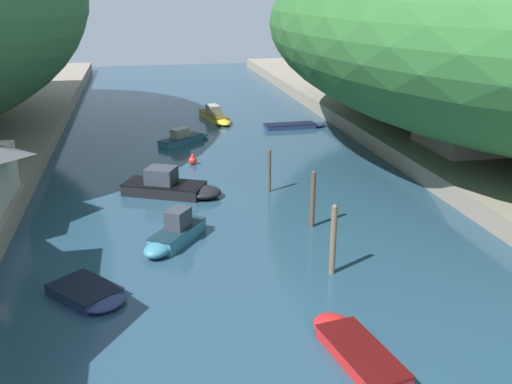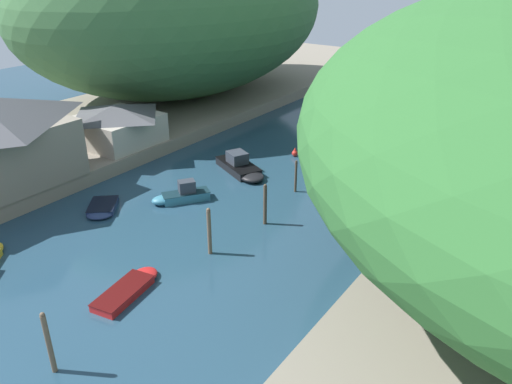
# 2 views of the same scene
# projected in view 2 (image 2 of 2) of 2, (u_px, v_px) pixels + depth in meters

# --- Properties ---
(water_surface) EXTENTS (130.00, 130.00, 0.00)m
(water_surface) POSITION_uv_depth(u_px,v_px,m) (279.00, 181.00, 43.56)
(water_surface) COLOR #234256
(water_surface) RESTS_ON ground
(left_bank) EXTENTS (22.00, 120.00, 1.27)m
(left_bank) POSITION_uv_depth(u_px,v_px,m) (101.00, 126.00, 55.48)
(left_bank) COLOR gray
(left_bank) RESTS_ON ground
(hillside_left) EXTENTS (31.49, 44.09, 21.28)m
(hillside_left) POSITION_uv_depth(u_px,v_px,m) (178.00, 8.00, 62.06)
(hillside_left) COLOR #3D6B3D
(hillside_left) RESTS_ON left_bank
(boathouse_shed) EXTENTS (7.40, 7.45, 3.81)m
(boathouse_shed) POSITION_uv_depth(u_px,v_px,m) (117.00, 123.00, 47.88)
(boathouse_shed) COLOR #B2A899
(boathouse_shed) RESTS_ON left_bank
(boat_far_right_bank) EXTENTS (4.84, 4.25, 1.30)m
(boat_far_right_bank) POSITION_uv_depth(u_px,v_px,m) (327.00, 135.00, 53.59)
(boat_far_right_bank) COLOR teal
(boat_far_right_bank) RESTS_ON water_surface
(boat_far_upstream) EXTENTS (2.67, 6.65, 1.42)m
(boat_far_upstream) POSITION_uv_depth(u_px,v_px,m) (387.00, 122.00, 57.41)
(boat_far_upstream) COLOR gold
(boat_far_upstream) RESTS_ON water_surface
(boat_moored_right) EXTENTS (5.93, 1.70, 0.43)m
(boat_moored_right) POSITION_uv_depth(u_px,v_px,m) (436.00, 148.00, 50.50)
(boat_moored_right) COLOR navy
(boat_moored_right) RESTS_ON water_surface
(boat_navy_launch) EXTENTS (6.58, 4.62, 1.73)m
(boat_navy_launch) POSITION_uv_depth(u_px,v_px,m) (241.00, 167.00, 44.99)
(boat_navy_launch) COLOR black
(boat_navy_launch) RESTS_ON water_surface
(boat_red_skiff) EXTENTS (3.70, 4.54, 1.71)m
(boat_red_skiff) POSITION_uv_depth(u_px,v_px,m) (180.00, 195.00, 39.72)
(boat_red_skiff) COLOR teal
(boat_red_skiff) RESTS_ON water_surface
(boat_small_dinghy) EXTENTS (2.38, 5.04, 0.49)m
(boat_small_dinghy) POSITION_uv_depth(u_px,v_px,m) (130.00, 288.00, 29.15)
(boat_small_dinghy) COLOR red
(boat_small_dinghy) RESTS_ON water_surface
(boat_cabin_cruiser) EXTENTS (3.78, 3.97, 0.44)m
(boat_cabin_cruiser) POSITION_uv_depth(u_px,v_px,m) (102.00, 209.00, 38.29)
(boat_cabin_cruiser) COLOR navy
(boat_cabin_cruiser) RESTS_ON water_surface
(mooring_post_nearest) EXTENTS (0.25, 0.25, 3.46)m
(mooring_post_nearest) POSITION_uv_depth(u_px,v_px,m) (49.00, 343.00, 22.90)
(mooring_post_nearest) COLOR brown
(mooring_post_nearest) RESTS_ON water_surface
(mooring_post_middle) EXTENTS (0.27, 0.27, 3.37)m
(mooring_post_middle) POSITION_uv_depth(u_px,v_px,m) (209.00, 231.00, 32.25)
(mooring_post_middle) COLOR brown
(mooring_post_middle) RESTS_ON water_surface
(mooring_post_fourth) EXTENTS (0.26, 0.26, 3.20)m
(mooring_post_fourth) POSITION_uv_depth(u_px,v_px,m) (265.00, 204.00, 35.92)
(mooring_post_fourth) COLOR #4C3D2D
(mooring_post_fourth) RESTS_ON water_surface
(mooring_post_farthest) EXTENTS (0.20, 0.20, 2.81)m
(mooring_post_farthest) POSITION_uv_depth(u_px,v_px,m) (296.00, 176.00, 40.98)
(mooring_post_farthest) COLOR #4C3D2D
(mooring_post_farthest) RESTS_ON water_surface
(channel_buoy_near) EXTENTS (0.60, 0.60, 0.91)m
(channel_buoy_near) POSITION_uv_depth(u_px,v_px,m) (295.00, 153.00, 48.76)
(channel_buoy_near) COLOR red
(channel_buoy_near) RESTS_ON water_surface
(person_on_quay) EXTENTS (0.27, 0.41, 1.69)m
(person_on_quay) POSITION_uv_depth(u_px,v_px,m) (68.00, 161.00, 41.83)
(person_on_quay) COLOR #282D3D
(person_on_quay) RESTS_ON left_bank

